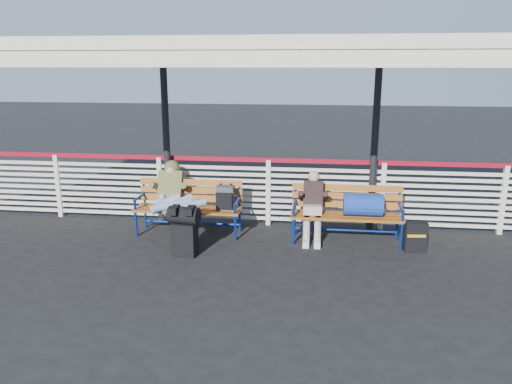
# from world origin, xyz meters

# --- Properties ---
(ground) EXTENTS (60.00, 60.00, 0.00)m
(ground) POSITION_xyz_m (0.00, 0.00, 0.00)
(ground) COLOR black
(ground) RESTS_ON ground
(fence) EXTENTS (12.08, 0.08, 1.24)m
(fence) POSITION_xyz_m (0.00, 1.90, 0.66)
(fence) COLOR silver
(fence) RESTS_ON ground
(canopy) EXTENTS (12.60, 3.60, 3.16)m
(canopy) POSITION_xyz_m (-0.00, 0.87, 3.04)
(canopy) COLOR silver
(canopy) RESTS_ON ground
(luggage_stack) EXTENTS (0.50, 0.32, 0.77)m
(luggage_stack) POSITION_xyz_m (-1.10, 0.24, 0.42)
(luggage_stack) COLOR black
(luggage_stack) RESTS_ON ground
(bench_left) EXTENTS (1.80, 0.56, 0.92)m
(bench_left) POSITION_xyz_m (-1.15, 1.27, 0.58)
(bench_left) COLOR #AD6821
(bench_left) RESTS_ON ground
(bench_right) EXTENTS (1.80, 0.56, 0.92)m
(bench_right) POSITION_xyz_m (1.49, 1.18, 0.60)
(bench_right) COLOR #AD6821
(bench_right) RESTS_ON ground
(traveler_man) EXTENTS (0.94, 1.64, 0.77)m
(traveler_man) POSITION_xyz_m (-1.45, 0.92, 0.68)
(traveler_man) COLOR #8999B8
(traveler_man) RESTS_ON ground
(companion_person) EXTENTS (0.32, 0.66, 1.15)m
(companion_person) POSITION_xyz_m (0.81, 1.18, 0.60)
(companion_person) COLOR #AEAB9E
(companion_person) RESTS_ON ground
(suitcase_side) EXTENTS (0.36, 0.24, 0.47)m
(suitcase_side) POSITION_xyz_m (2.41, 0.88, 0.23)
(suitcase_side) COLOR black
(suitcase_side) RESTS_ON ground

